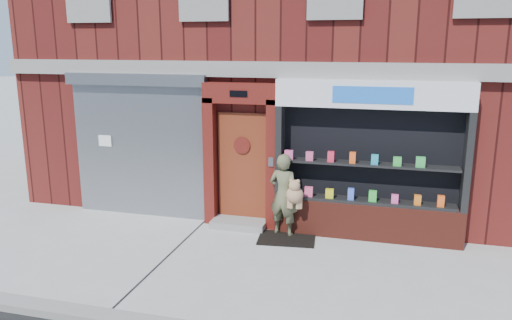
% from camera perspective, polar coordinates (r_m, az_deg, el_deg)
% --- Properties ---
extents(ground, '(80.00, 80.00, 0.00)m').
position_cam_1_polar(ground, '(8.52, -0.37, -12.08)').
color(ground, '#9E9E99').
rests_on(ground, ground).
extents(building, '(12.00, 8.16, 8.00)m').
position_cam_1_polar(building, '(13.58, 6.52, 14.65)').
color(building, '#4A1311').
rests_on(building, ground).
extents(shutter_bay, '(3.10, 0.30, 3.04)m').
position_cam_1_polar(shutter_bay, '(10.80, -13.16, 2.61)').
color(shutter_bay, gray).
rests_on(shutter_bay, ground).
extents(red_door_bay, '(1.52, 0.58, 2.90)m').
position_cam_1_polar(red_door_bay, '(9.94, -1.72, 0.52)').
color(red_door_bay, '#4B100C').
rests_on(red_door_bay, ground).
extents(pharmacy_bay, '(3.50, 0.41, 3.00)m').
position_cam_1_polar(pharmacy_bay, '(9.52, 12.75, -0.90)').
color(pharmacy_bay, maroon).
rests_on(pharmacy_bay, ground).
extents(woman, '(0.74, 0.59, 1.62)m').
position_cam_1_polar(woman, '(9.56, 3.33, -3.98)').
color(woman, '#5D5F3E').
rests_on(woman, ground).
extents(doormat, '(1.14, 0.86, 0.03)m').
position_cam_1_polar(doormat, '(9.63, 3.51, -8.95)').
color(doormat, black).
rests_on(doormat, ground).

